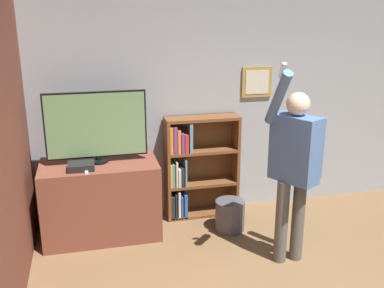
{
  "coord_description": "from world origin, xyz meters",
  "views": [
    {
      "loc": [
        -1.71,
        -2.36,
        2.54
      ],
      "look_at": [
        -0.7,
        1.85,
        1.2
      ],
      "focal_mm": 42.0,
      "sensor_mm": 36.0,
      "label": 1
    }
  ],
  "objects_px": {
    "waste_bin": "(230,215)",
    "game_console": "(81,166)",
    "person": "(294,162)",
    "television": "(96,126)",
    "bookshelf": "(194,168)"
  },
  "relations": [
    {
      "from": "waste_bin",
      "to": "bookshelf",
      "type": "bearing_deg",
      "value": 122.68
    },
    {
      "from": "person",
      "to": "television",
      "type": "bearing_deg",
      "value": -148.91
    },
    {
      "from": "bookshelf",
      "to": "person",
      "type": "bearing_deg",
      "value": -61.04
    },
    {
      "from": "television",
      "to": "person",
      "type": "bearing_deg",
      "value": -29.49
    },
    {
      "from": "game_console",
      "to": "waste_bin",
      "type": "xyz_separation_m",
      "value": [
        1.65,
        -0.08,
        -0.73
      ]
    },
    {
      "from": "bookshelf",
      "to": "waste_bin",
      "type": "bearing_deg",
      "value": -57.32
    },
    {
      "from": "bookshelf",
      "to": "person",
      "type": "height_order",
      "value": "person"
    },
    {
      "from": "person",
      "to": "waste_bin",
      "type": "distance_m",
      "value": 1.25
    },
    {
      "from": "waste_bin",
      "to": "person",
      "type": "bearing_deg",
      "value": -63.57
    },
    {
      "from": "television",
      "to": "bookshelf",
      "type": "xyz_separation_m",
      "value": [
        1.15,
        0.22,
        -0.65
      ]
    },
    {
      "from": "waste_bin",
      "to": "game_console",
      "type": "bearing_deg",
      "value": 177.14
    },
    {
      "from": "television",
      "to": "waste_bin",
      "type": "distance_m",
      "value": 1.85
    },
    {
      "from": "bookshelf",
      "to": "person",
      "type": "relative_size",
      "value": 0.61
    },
    {
      "from": "game_console",
      "to": "waste_bin",
      "type": "relative_size",
      "value": 0.76
    },
    {
      "from": "television",
      "to": "waste_bin",
      "type": "xyz_separation_m",
      "value": [
        1.46,
        -0.27,
        -1.1
      ]
    }
  ]
}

